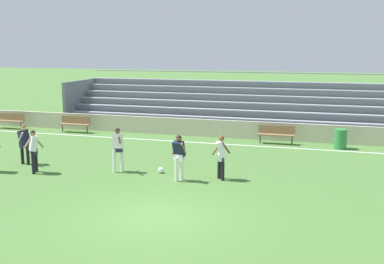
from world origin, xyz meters
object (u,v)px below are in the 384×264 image
at_px(bench_far_right, 10,119).
at_px(player_dark_dropping_back, 179,154).
at_px(bench_far_left, 276,133).
at_px(player_white_on_ball, 118,146).
at_px(bleacher_stand, 265,105).
at_px(player_white_wide_left, 34,148).
at_px(player_dark_wide_right, 24,141).
at_px(bench_centre_sideline, 75,123).
at_px(trash_bin, 340,139).
at_px(player_white_challenging, 221,153).
at_px(soccer_ball, 161,170).

distance_m(bench_far_right, player_dark_dropping_back, 14.92).
distance_m(bench_far_left, player_white_on_ball, 8.79).
xyz_separation_m(bleacher_stand, player_white_wide_left, (-7.07, -12.07, -0.41)).
xyz_separation_m(bench_far_left, player_dark_dropping_back, (-2.60, -7.56, 0.44)).
height_order(player_white_on_ball, player_white_wide_left, player_white_on_ball).
bearing_deg(player_dark_dropping_back, player_dark_wide_right, 175.84).
bearing_deg(player_white_wide_left, player_white_on_ball, 19.17).
bearing_deg(bench_centre_sideline, bleacher_stand, 21.60).
relative_size(bleacher_stand, player_dark_wide_right, 14.71).
height_order(bleacher_stand, bench_centre_sideline, bleacher_stand).
height_order(bench_centre_sideline, player_white_on_ball, player_white_on_ball).
bearing_deg(player_dark_wide_right, bleacher_stand, 53.31).
distance_m(trash_bin, player_white_wide_left, 13.67).
xyz_separation_m(bench_centre_sideline, player_white_on_ball, (5.96, -7.06, 0.48)).
distance_m(bench_far_left, trash_bin, 3.05).
relative_size(bench_far_right, player_white_challenging, 1.11).
relative_size(bleacher_stand, bench_far_left, 13.30).
bearing_deg(bench_far_right, bleacher_stand, 15.51).
bearing_deg(player_white_wide_left, player_white_challenging, 9.05).
distance_m(bleacher_stand, soccer_ball, 11.10).
bearing_deg(trash_bin, player_dark_wide_right, -151.40).
height_order(bench_far_left, player_dark_dropping_back, player_dark_dropping_back).
height_order(bleacher_stand, player_white_on_ball, bleacher_stand).
relative_size(bench_centre_sideline, player_white_on_ball, 1.05).
bearing_deg(player_white_wide_left, bench_centre_sideline, 110.15).
bearing_deg(bench_far_left, player_white_on_ball, -126.45).
height_order(bench_far_left, bench_centre_sideline, same).
distance_m(bench_centre_sideline, player_white_challenging, 12.18).
height_order(bench_far_right, player_white_wide_left, player_white_wide_left).
height_order(player_dark_dropping_back, player_dark_wide_right, player_dark_dropping_back).
height_order(bench_far_right, soccer_ball, bench_far_right).
xyz_separation_m(player_white_challenging, soccer_ball, (-2.39, 0.21, -0.85)).
height_order(player_white_challenging, soccer_ball, player_white_challenging).
bearing_deg(player_white_on_ball, bleacher_stand, 69.70).
height_order(trash_bin, player_dark_dropping_back, player_dark_dropping_back).
bearing_deg(soccer_ball, player_dark_wide_right, -177.04).
height_order(bench_far_left, player_white_on_ball, player_white_on_ball).
bearing_deg(player_dark_wide_right, player_white_wide_left, -41.49).
height_order(trash_bin, soccer_ball, trash_bin).
relative_size(bench_far_left, player_dark_wide_right, 1.11).
bearing_deg(player_dark_wide_right, soccer_ball, 2.96).
bearing_deg(bench_far_right, soccer_ball, -29.70).
distance_m(bleacher_stand, player_white_on_ball, 11.77).
bearing_deg(player_white_on_ball, soccer_ball, 10.05).
relative_size(player_dark_dropping_back, player_dark_wide_right, 1.02).
height_order(player_white_on_ball, player_white_challenging, player_white_on_ball).
bearing_deg(bench_centre_sideline, player_dark_dropping_back, -41.43).
relative_size(bench_far_left, bench_far_right, 1.00).
relative_size(trash_bin, player_white_on_ball, 0.54).
bearing_deg(bench_far_left, bench_centre_sideline, 180.00).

